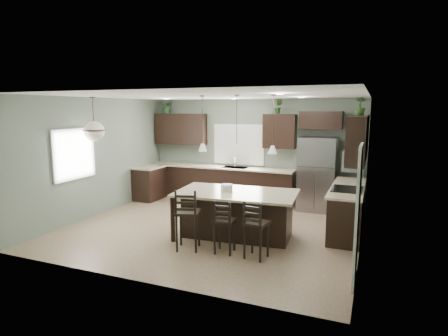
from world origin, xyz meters
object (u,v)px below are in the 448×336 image
refrigerator (317,174)px  serving_dish (227,188)px  bar_stool_right (256,229)px  plant_back_left (167,106)px  bar_stool_center (225,226)px  kitchen_island (236,215)px  bar_stool_left (188,219)px

refrigerator → serving_dish: 3.02m
refrigerator → bar_stool_right: bearing=-97.9°
refrigerator → plant_back_left: size_ratio=4.36×
serving_dish → bar_stool_center: bearing=-70.5°
kitchen_island → plant_back_left: 4.88m
serving_dish → plant_back_left: (-3.06, 2.95, 1.62)m
kitchen_island → bar_stool_left: bar_stool_left is taller
serving_dish → plant_back_left: 4.55m
plant_back_left → serving_dish: bearing=-44.0°
bar_stool_left → refrigerator: bearing=47.3°
refrigerator → bar_stool_left: 4.03m
bar_stool_right → plant_back_left: size_ratio=2.40×
bar_stool_left → bar_stool_center: bearing=-8.4°
serving_dish → plant_back_left: size_ratio=0.57×
kitchen_island → bar_stool_left: size_ratio=2.05×
serving_dish → bar_stool_center: size_ratio=0.25×
bar_stool_center → plant_back_left: 5.48m
refrigerator → kitchen_island: (-1.18, -2.67, -0.46)m
bar_stool_right → refrigerator: bearing=91.1°
kitchen_island → bar_stool_right: (0.69, -0.87, 0.05)m
refrigerator → bar_stool_center: bearing=-107.1°
serving_dish → bar_stool_center: serving_dish is taller
serving_dish → bar_stool_left: bar_stool_left is taller
kitchen_island → bar_stool_right: size_ratio=2.29×
bar_stool_right → kitchen_island: bearing=137.3°
bar_stool_left → bar_stool_right: size_ratio=1.12×
kitchen_island → plant_back_left: bearing=133.3°
bar_stool_right → bar_stool_center: bearing=-173.3°
kitchen_island → bar_stool_right: bearing=-56.3°
bar_stool_right → plant_back_left: 5.87m
kitchen_island → serving_dish: size_ratio=9.74×
refrigerator → bar_stool_left: refrigerator is taller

